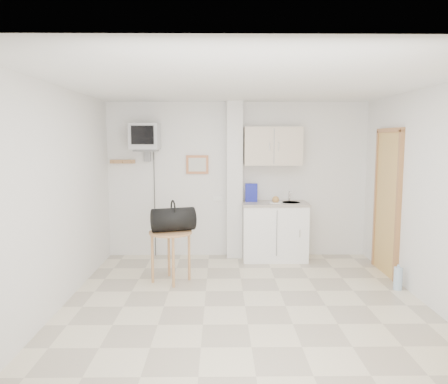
{
  "coord_description": "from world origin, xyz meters",
  "views": [
    {
      "loc": [
        -0.3,
        -4.81,
        1.9
      ],
      "look_at": [
        -0.24,
        0.6,
        1.25
      ],
      "focal_mm": 35.0,
      "sensor_mm": 36.0,
      "label": 1
    }
  ],
  "objects_px": {
    "round_table": "(171,239)",
    "water_bottle": "(398,278)",
    "duffel_bag": "(173,219)",
    "crt_television": "(145,137)"
  },
  "relations": [
    {
      "from": "round_table",
      "to": "water_bottle",
      "type": "relative_size",
      "value": 2.12
    },
    {
      "from": "round_table",
      "to": "duffel_bag",
      "type": "xyz_separation_m",
      "value": [
        0.03,
        0.03,
        0.26
      ]
    },
    {
      "from": "crt_television",
      "to": "round_table",
      "type": "distance_m",
      "value": 1.83
    },
    {
      "from": "crt_television",
      "to": "duffel_bag",
      "type": "distance_m",
      "value": 1.64
    },
    {
      "from": "crt_television",
      "to": "round_table",
      "type": "xyz_separation_m",
      "value": [
        0.5,
        -1.13,
        -1.35
      ]
    },
    {
      "from": "round_table",
      "to": "duffel_bag",
      "type": "bearing_deg",
      "value": 37.52
    },
    {
      "from": "crt_television",
      "to": "water_bottle",
      "type": "relative_size",
      "value": 6.62
    },
    {
      "from": "duffel_bag",
      "to": "water_bottle",
      "type": "xyz_separation_m",
      "value": [
        2.89,
        -0.38,
        -0.7
      ]
    },
    {
      "from": "round_table",
      "to": "water_bottle",
      "type": "height_order",
      "value": "round_table"
    },
    {
      "from": "round_table",
      "to": "duffel_bag",
      "type": "height_order",
      "value": "duffel_bag"
    }
  ]
}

